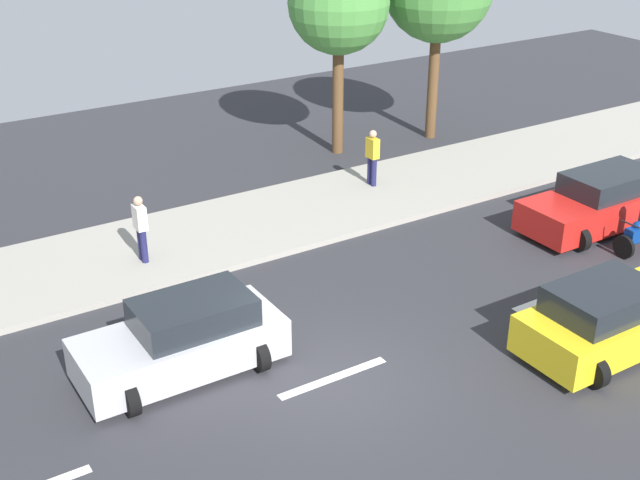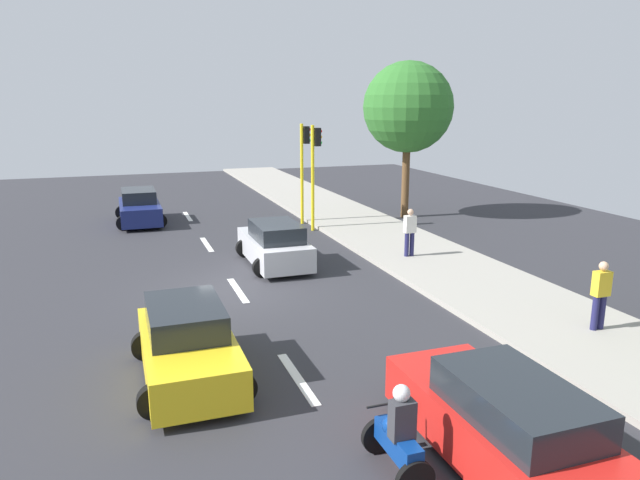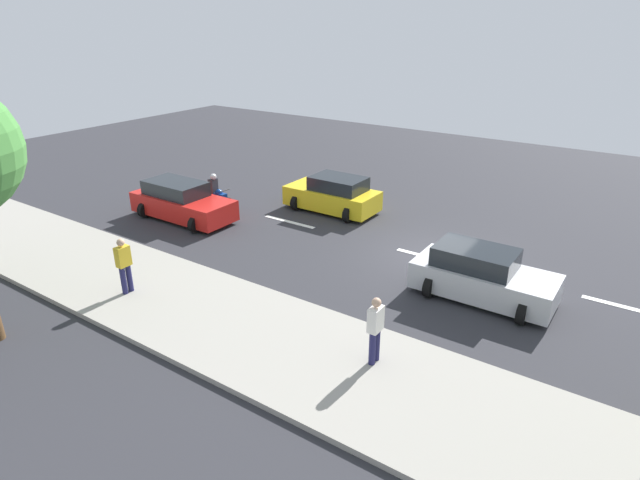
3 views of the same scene
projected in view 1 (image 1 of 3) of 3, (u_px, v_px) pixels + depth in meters
name	position (u px, v px, depth m)	size (l,w,h in m)	color
ground_plane	(333.00, 380.00, 16.05)	(40.00, 60.00, 0.10)	#2D2D33
sidewalk	(186.00, 241.00, 21.33)	(4.00, 60.00, 0.15)	#9E998E
lane_stripe_north	(553.00, 296.00, 18.89)	(0.20, 2.40, 0.01)	white
lane_stripe_mid	(333.00, 378.00, 16.02)	(0.20, 2.40, 0.01)	white
car_red	(600.00, 202.00, 22.03)	(2.16, 4.43, 1.52)	red
car_yellow_cab	(608.00, 319.00, 16.65)	(2.17, 3.89, 1.52)	yellow
car_silver	(183.00, 340.00, 15.96)	(2.13, 3.99, 1.52)	#B7B7BC
pedestrian_near_signal	(141.00, 227.00, 19.80)	(0.40, 0.24, 1.69)	#1E1E4C
pedestrian_by_tree	(372.00, 156.00, 24.25)	(0.40, 0.24, 1.69)	#1E1E4C
street_tree_center	(339.00, 4.00, 25.56)	(3.19, 3.19, 6.47)	brown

